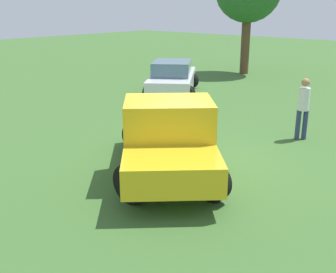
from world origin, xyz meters
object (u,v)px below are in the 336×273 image
at_px(sedan_near, 172,79).
at_px(traffic_cone, 202,107).
at_px(pickup_truck, 168,136).
at_px(person_bystander, 303,105).

height_order(sedan_near, traffic_cone, sedan_near).
relative_size(pickup_truck, sedan_near, 0.98).
distance_m(sedan_near, traffic_cone, 3.73).
distance_m(pickup_truck, sedan_near, 9.18).
xyz_separation_m(person_bystander, traffic_cone, (3.96, -0.43, -0.77)).
height_order(sedan_near, person_bystander, person_bystander).
relative_size(pickup_truck, person_bystander, 2.64).
relative_size(sedan_near, traffic_cone, 8.93).
bearing_deg(sedan_near, pickup_truck, -174.80).
bearing_deg(person_bystander, sedan_near, 34.83).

